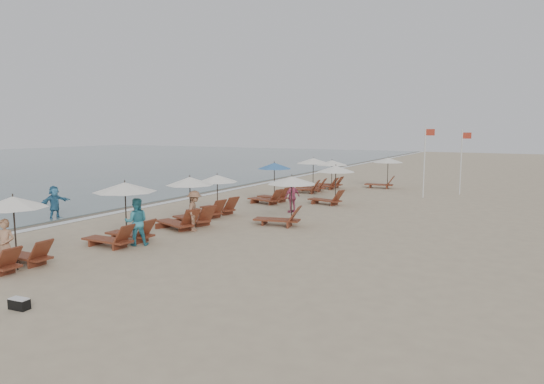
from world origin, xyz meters
The scene contains 21 objects.
ground centered at (0.00, 0.00, 0.00)m, with size 160.00×160.00×0.00m, color tan.
wet_sand_band centered at (-12.50, 10.00, 0.00)m, with size 3.20×140.00×0.01m, color #6B5E4C.
foam_line centered at (-11.20, 10.00, 0.01)m, with size 0.50×140.00×0.02m, color white.
lounger_station_0 centered at (-6.31, -4.49, 1.07)m, with size 2.45×2.03×2.30m.
lounger_station_1 centered at (-5.70, -0.47, 1.17)m, with size 2.65×2.33×2.37m.
lounger_station_2 centered at (-5.63, 3.21, 1.00)m, with size 2.67×2.64×2.26m.
lounger_station_3 centered at (-6.27, 6.21, 0.95)m, with size 2.59×2.38×2.07m.
lounger_station_4 centered at (-5.79, 11.30, 1.06)m, with size 2.52×2.19×2.37m.
lounger_station_5 centered at (-5.73, 16.76, 1.15)m, with size 2.70×2.33×2.34m.
lounger_station_6 centered at (-5.38, 19.35, 1.09)m, with size 2.54×2.30×2.06m.
inland_station_0 centered at (-1.97, 5.70, 1.32)m, with size 2.81×2.24×2.22m.
inland_station_1 centered at (-2.46, 12.45, 1.38)m, with size 2.71×2.24×2.22m.
inland_station_2 centered at (-1.97, 21.55, 1.35)m, with size 2.75×2.24×2.22m.
beachgoer_near centered at (-6.10, -4.81, 0.82)m, with size 0.60×0.39×1.65m, color tan.
beachgoer_mid_a centered at (-5.10, -0.31, 0.89)m, with size 0.87×0.68×1.79m, color teal.
beachgoer_mid_b centered at (-4.80, 2.80, 0.87)m, with size 1.12×0.64×1.74m, color #93664A.
beachgoer_far_a centered at (-3.21, 8.96, 0.81)m, with size 0.95×0.40×1.62m, color #B6486C.
waterline_walker centered at (-12.46, 1.82, 0.81)m, with size 1.50×0.48×1.62m, color teal.
duffel_bag centered at (-2.90, -6.58, 0.14)m, with size 0.52×0.30×0.28m.
flag_pole_near centered at (1.66, 17.82, 2.50)m, with size 0.60×0.08×4.50m.
flag_pole_far centered at (3.46, 20.53, 2.38)m, with size 0.60×0.08×4.28m.
Camera 1 is at (7.98, -13.70, 4.37)m, focal length 32.48 mm.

